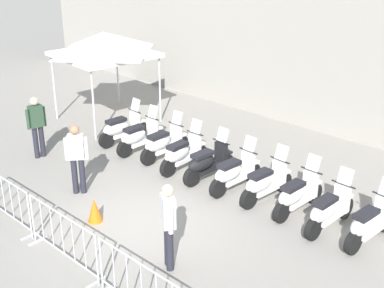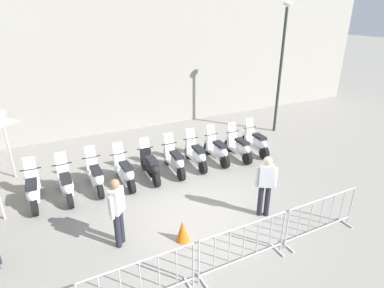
{
  "view_description": "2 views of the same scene",
  "coord_description": "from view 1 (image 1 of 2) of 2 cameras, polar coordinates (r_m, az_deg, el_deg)",
  "views": [
    {
      "loc": [
        8.19,
        -5.73,
        5.96
      ],
      "look_at": [
        -0.92,
        2.13,
        0.96
      ],
      "focal_mm": 49.36,
      "sensor_mm": 36.0,
      "label": 1
    },
    {
      "loc": [
        -2.71,
        -6.53,
        5.06
      ],
      "look_at": [
        0.59,
        1.94,
        1.22
      ],
      "focal_mm": 29.42,
      "sensor_mm": 36.0,
      "label": 2
    }
  ],
  "objects": [
    {
      "name": "ground_plane",
      "position": [
        11.64,
        -5.05,
        -8.34
      ],
      "size": [
        120.0,
        120.0,
        0.0
      ],
      "primitive_type": "plane",
      "color": "gray"
    },
    {
      "name": "motorcycle_0",
      "position": [
        15.59,
        -7.65,
        1.67
      ],
      "size": [
        0.56,
        1.73,
        1.24
      ],
      "color": "black",
      "rests_on": "ground"
    },
    {
      "name": "motorcycle_1",
      "position": [
        14.93,
        -5.75,
        0.8
      ],
      "size": [
        0.58,
        1.73,
        1.24
      ],
      "color": "black",
      "rests_on": "ground"
    },
    {
      "name": "motorcycle_2",
      "position": [
        14.4,
        -3.17,
        0.04
      ],
      "size": [
        0.57,
        1.73,
        1.24
      ],
      "color": "black",
      "rests_on": "ground"
    },
    {
      "name": "motorcycle_3",
      "position": [
        13.75,
        -1.08,
        -1.05
      ],
      "size": [
        0.62,
        1.72,
        1.24
      ],
      "color": "black",
      "rests_on": "ground"
    },
    {
      "name": "motorcycle_4",
      "position": [
        13.23,
        1.63,
        -2.04
      ],
      "size": [
        0.56,
        1.73,
        1.24
      ],
      "color": "black",
      "rests_on": "ground"
    },
    {
      "name": "motorcycle_5",
      "position": [
        12.73,
        4.53,
        -3.14
      ],
      "size": [
        0.56,
        1.72,
        1.24
      ],
      "color": "black",
      "rests_on": "ground"
    },
    {
      "name": "motorcycle_6",
      "position": [
        12.33,
        7.86,
        -4.19
      ],
      "size": [
        0.56,
        1.72,
        1.24
      ],
      "color": "black",
      "rests_on": "ground"
    },
    {
      "name": "motorcycle_7",
      "position": [
        11.92,
        11.25,
        -5.42
      ],
      "size": [
        0.56,
        1.73,
        1.24
      ],
      "color": "black",
      "rests_on": "ground"
    },
    {
      "name": "motorcycle_8",
      "position": [
        11.46,
        14.53,
        -6.96
      ],
      "size": [
        0.56,
        1.73,
        1.24
      ],
      "color": "black",
      "rests_on": "ground"
    },
    {
      "name": "motorcycle_9",
      "position": [
        11.22,
        18.59,
        -8.13
      ],
      "size": [
        0.56,
        1.72,
        1.24
      ],
      "color": "black",
      "rests_on": "ground"
    },
    {
      "name": "barrier_segment_0",
      "position": [
        12.1,
        -19.68,
        -5.57
      ],
      "size": [
        2.15,
        0.63,
        1.07
      ],
      "color": "#B2B5B7",
      "rests_on": "ground"
    },
    {
      "name": "barrier_segment_1",
      "position": [
        10.35,
        -13.8,
        -9.85
      ],
      "size": [
        2.15,
        0.63,
        1.07
      ],
      "color": "#B2B5B7",
      "rests_on": "ground"
    },
    {
      "name": "officer_near_row_end",
      "position": [
        12.64,
        -12.35,
        -1.2
      ],
      "size": [
        0.39,
        0.46,
        1.73
      ],
      "color": "#23232D",
      "rests_on": "ground"
    },
    {
      "name": "officer_mid_plaza",
      "position": [
        14.92,
        -16.43,
        2.11
      ],
      "size": [
        0.23,
        0.55,
        1.73
      ],
      "color": "#23232D",
      "rests_on": "ground"
    },
    {
      "name": "officer_by_barriers",
      "position": [
        9.69,
        -2.57,
        -8.38
      ],
      "size": [
        0.5,
        0.36,
        1.73
      ],
      "color": "#23232D",
      "rests_on": "ground"
    },
    {
      "name": "canopy_tent",
      "position": [
        17.02,
        -9.51,
        10.58
      ],
      "size": [
        2.73,
        2.73,
        2.91
      ],
      "color": "silver",
      "rests_on": "ground"
    },
    {
      "name": "traffic_cone",
      "position": [
        11.67,
        -10.48,
        -7.02
      ],
      "size": [
        0.32,
        0.32,
        0.55
      ],
      "primitive_type": "cone",
      "color": "orange",
      "rests_on": "ground"
    }
  ]
}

